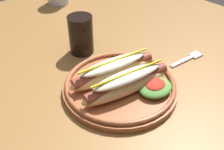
# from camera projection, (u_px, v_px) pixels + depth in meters

# --- Properties ---
(dining_table) EXTENTS (1.35, 1.02, 0.74)m
(dining_table) POSITION_uv_depth(u_px,v_px,m) (67.00, 78.00, 0.86)
(dining_table) COLOR olive
(dining_table) RESTS_ON ground_plane
(hot_dog_plate) EXTENTS (0.29, 0.29, 0.08)m
(hot_dog_plate) POSITION_uv_depth(u_px,v_px,m) (122.00, 82.00, 0.67)
(hot_dog_plate) COLOR #9E5633
(hot_dog_plate) RESTS_ON dining_table
(fork) EXTENTS (0.12, 0.03, 0.00)m
(fork) POSITION_uv_depth(u_px,v_px,m) (188.00, 58.00, 0.79)
(fork) COLOR silver
(fork) RESTS_ON dining_table
(soda_cup) EXTENTS (0.07, 0.07, 0.11)m
(soda_cup) POSITION_uv_depth(u_px,v_px,m) (81.00, 35.00, 0.79)
(soda_cup) COLOR black
(soda_cup) RESTS_ON dining_table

